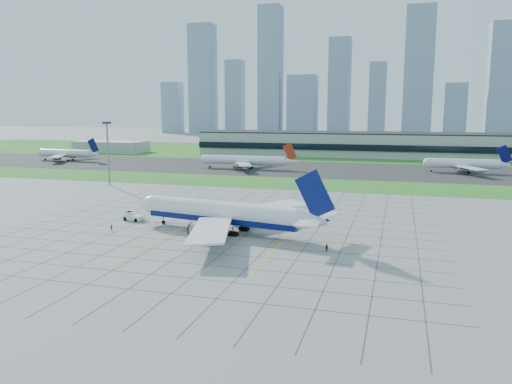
# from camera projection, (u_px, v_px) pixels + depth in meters

# --- Properties ---
(ground) EXTENTS (1400.00, 1400.00, 0.00)m
(ground) POSITION_uv_depth(u_px,v_px,m) (213.00, 234.00, 122.56)
(ground) COLOR gray
(ground) RESTS_ON ground
(grass_median) EXTENTS (700.00, 35.00, 0.04)m
(grass_median) POSITION_uv_depth(u_px,v_px,m) (290.00, 183.00, 207.88)
(grass_median) COLOR #267621
(grass_median) RESTS_ON ground
(asphalt_taxiway) EXTENTS (700.00, 75.00, 0.04)m
(asphalt_taxiway) POSITION_uv_depth(u_px,v_px,m) (313.00, 169.00, 260.03)
(asphalt_taxiway) COLOR #383838
(asphalt_taxiway) RESTS_ON ground
(grass_far) EXTENTS (700.00, 145.00, 0.04)m
(grass_far) POSITION_uv_depth(u_px,v_px,m) (338.00, 152.00, 364.32)
(grass_far) COLOR #267621
(grass_far) RESTS_ON ground
(apron_markings) EXTENTS (120.00, 130.00, 0.03)m
(apron_markings) POSITION_uv_depth(u_px,v_px,m) (229.00, 224.00, 132.95)
(apron_markings) COLOR #474744
(apron_markings) RESTS_ON ground
(terminal) EXTENTS (260.00, 43.00, 15.80)m
(terminal) POSITION_uv_depth(u_px,v_px,m) (395.00, 145.00, 328.26)
(terminal) COLOR #B7B7B2
(terminal) RESTS_ON ground
(service_block) EXTENTS (50.00, 25.00, 8.00)m
(service_block) POSITION_uv_depth(u_px,v_px,m) (111.00, 147.00, 364.90)
(service_block) COLOR #B7B7B2
(service_block) RESTS_ON ground
(light_mast) EXTENTS (2.50, 2.50, 25.60)m
(light_mast) POSITION_uv_depth(u_px,v_px,m) (108.00, 145.00, 200.78)
(light_mast) COLOR gray
(light_mast) RESTS_ON ground
(city_skyline) EXTENTS (523.00, 32.40, 160.00)m
(city_skyline) POSITION_uv_depth(u_px,v_px,m) (359.00, 87.00, 608.47)
(city_skyline) COLOR #8B9EB6
(city_skyline) RESTS_ON ground
(airliner) EXTENTS (53.61, 53.83, 17.01)m
(airliner) POSITION_uv_depth(u_px,v_px,m) (224.00, 213.00, 124.15)
(airliner) COLOR white
(airliner) RESTS_ON ground
(pushback_tug) EXTENTS (8.47, 3.79, 2.33)m
(pushback_tug) POSITION_uv_depth(u_px,v_px,m) (133.00, 217.00, 137.60)
(pushback_tug) COLOR white
(pushback_tug) RESTS_ON ground
(crew_near) EXTENTS (0.63, 0.71, 1.63)m
(crew_near) POSITION_uv_depth(u_px,v_px,m) (112.00, 228.00, 125.64)
(crew_near) COLOR black
(crew_near) RESTS_ON ground
(crew_far) EXTENTS (1.05, 0.99, 1.71)m
(crew_far) POSITION_uv_depth(u_px,v_px,m) (327.00, 248.00, 106.93)
(crew_far) COLOR black
(crew_far) RESTS_ON ground
(distant_jet_0) EXTENTS (40.16, 42.66, 14.08)m
(distant_jet_0) POSITION_uv_depth(u_px,v_px,m) (67.00, 153.00, 302.27)
(distant_jet_0) COLOR white
(distant_jet_0) RESTS_ON ground
(distant_jet_1) EXTENTS (49.63, 42.66, 14.08)m
(distant_jet_1) POSITION_uv_depth(u_px,v_px,m) (245.00, 160.00, 259.82)
(distant_jet_1) COLOR white
(distant_jet_1) RESTS_ON ground
(distant_jet_2) EXTENTS (38.02, 42.66, 14.08)m
(distant_jet_2) POSITION_uv_depth(u_px,v_px,m) (464.00, 164.00, 242.73)
(distant_jet_2) COLOR white
(distant_jet_2) RESTS_ON ground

